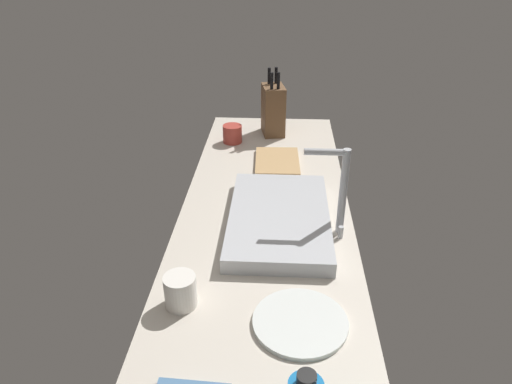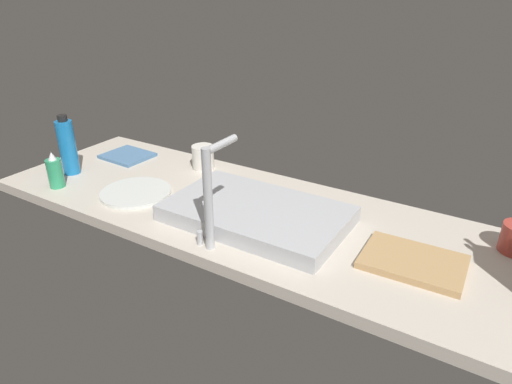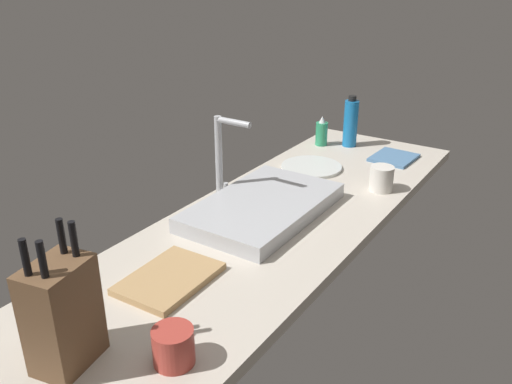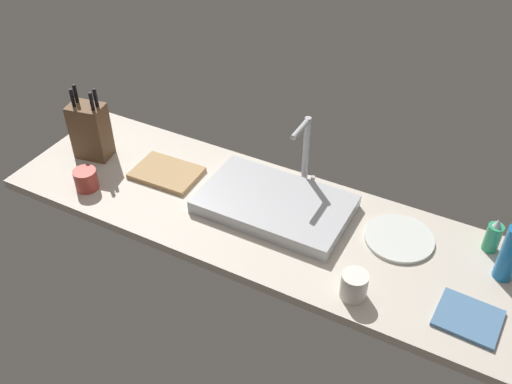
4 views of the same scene
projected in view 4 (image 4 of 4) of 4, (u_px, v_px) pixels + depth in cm
name	position (u px, v px, depth cm)	size (l,w,h in cm)	color
countertop_slab	(263.00, 219.00, 203.28)	(192.19, 57.67, 3.50)	beige
sink_basin	(275.00, 204.00, 203.13)	(52.58, 31.83, 4.84)	#B7BABF
faucet	(305.00, 148.00, 205.21)	(5.50, 13.69, 28.40)	#B7BABF
knife_block	(90.00, 130.00, 223.14)	(15.00, 11.74, 29.87)	brown
cutting_board	(167.00, 173.00, 219.79)	(24.95, 17.61, 1.80)	tan
soap_bottle	(493.00, 236.00, 185.90)	(5.12, 5.12, 12.78)	#2D9966
water_bottle	(510.00, 253.00, 173.56)	(6.01, 6.01, 21.92)	#1970B7
dinner_plate	(399.00, 238.00, 192.26)	(23.31, 23.31, 1.20)	silver
dish_towel	(468.00, 318.00, 166.54)	(18.01, 15.54, 1.20)	teal
coffee_mug	(354.00, 285.00, 171.23)	(8.23, 8.23, 8.78)	silver
ceramic_cup	(86.00, 179.00, 211.66)	(8.51, 8.51, 7.87)	#B23D33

